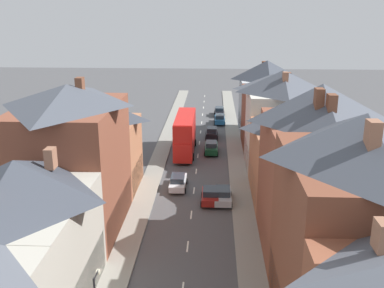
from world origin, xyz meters
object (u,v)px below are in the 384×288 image
car_mid_black (223,195)px  car_mid_white (212,132)px  car_near_silver (178,182)px  car_parked_right_a (210,195)px  double_decker_bus_lead (185,133)px  car_near_blue (219,111)px  car_parked_left_b (220,119)px  car_parked_left_a (211,147)px

car_mid_black → car_mid_white: 23.70m
car_near_silver → car_parked_right_a: (3.60, -3.62, 0.02)m
car_mid_white → double_decker_bus_lead: bearing=-114.9°
car_near_blue → car_mid_white: size_ratio=1.06×
car_mid_black → car_parked_right_a: bearing=-172.6°
car_near_silver → car_parked_right_a: 5.10m
car_near_blue → car_near_silver: bearing=-98.0°
car_mid_white → car_parked_left_b: bearing=81.6°
double_decker_bus_lead → car_parked_left_a: (3.61, 0.13, -1.97)m
car_near_blue → car_parked_left_b: size_ratio=1.00×
car_near_blue → car_parked_right_a: car_near_blue is taller
car_mid_black → car_parked_left_b: (-0.00, 32.43, 0.01)m
car_parked_left_a → car_near_silver: bearing=-106.0°
car_parked_left_a → car_mid_white: size_ratio=1.01×
double_decker_bus_lead → car_parked_right_a: double_decker_bus_lead is taller
double_decker_bus_lead → car_parked_left_a: size_ratio=2.56×
double_decker_bus_lead → car_mid_white: 8.78m
car_near_silver → car_parked_left_b: 29.39m
car_parked_right_a → car_parked_left_b: (1.30, 32.60, 0.00)m
car_near_blue → car_parked_left_a: size_ratio=1.05×
car_mid_black → car_mid_white: bearing=93.1°
car_near_blue → car_mid_white: 14.66m
car_parked_right_a → car_mid_black: 1.31m
car_parked_right_a → car_near_blue: bearing=88.1°
double_decker_bus_lead → car_mid_white: bearing=65.1°
car_mid_black → car_parked_left_a: bearing=94.6°
car_parked_right_a → car_parked_left_b: bearing=87.7°
double_decker_bus_lead → car_parked_left_a: double_decker_bus_lead is taller
car_near_blue → car_parked_right_a: bearing=-91.9°
car_near_silver → car_parked_left_a: 13.09m
car_near_blue → car_near_silver: size_ratio=0.99×
car_parked_left_b → car_mid_white: bearing=-98.4°
car_near_silver → car_parked_left_b: size_ratio=1.01×
car_parked_right_a → car_parked_left_b: size_ratio=0.87×
car_parked_right_a → car_parked_left_b: 32.62m
car_parked_left_b → car_mid_black: bearing=-90.0°
car_near_silver → car_mid_black: car_mid_black is taller
car_parked_left_a → car_parked_left_b: size_ratio=0.95×
double_decker_bus_lead → car_near_blue: (4.91, 22.36, -1.99)m
double_decker_bus_lead → car_parked_left_a: bearing=2.1°
double_decker_bus_lead → car_mid_white: (3.61, 7.76, -1.97)m
car_mid_black → car_mid_white: size_ratio=1.01×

